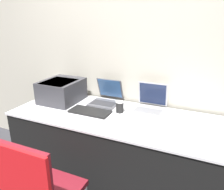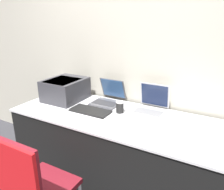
# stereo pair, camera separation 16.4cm
# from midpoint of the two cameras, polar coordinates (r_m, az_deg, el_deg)

# --- Properties ---
(wall_back) EXTENTS (8.00, 0.05, 2.60)m
(wall_back) POSITION_cam_midpoint_polar(r_m,az_deg,el_deg) (2.29, 8.78, 10.36)
(wall_back) COLOR #B7B2A3
(wall_back) RESTS_ON ground_plane
(table) EXTENTS (2.01, 0.77, 0.80)m
(table) POSITION_cam_midpoint_polar(r_m,az_deg,el_deg) (2.23, 3.37, -14.80)
(table) COLOR black
(table) RESTS_ON ground_plane
(printer) EXTENTS (0.38, 0.43, 0.23)m
(printer) POSITION_cam_midpoint_polar(r_m,az_deg,el_deg) (2.42, -10.23, 1.60)
(printer) COLOR #333338
(printer) RESTS_ON table
(laptop_left) EXTENTS (0.29, 0.33, 0.24)m
(laptop_left) POSITION_cam_midpoint_polar(r_m,az_deg,el_deg) (2.32, 1.05, -0.76)
(laptop_left) COLOR #4C4C51
(laptop_left) RESTS_ON table
(laptop_right) EXTENTS (0.29, 0.30, 0.26)m
(laptop_right) POSITION_cam_midpoint_polar(r_m,az_deg,el_deg) (2.15, 12.30, -2.83)
(laptop_right) COLOR #B7B7BC
(laptop_right) RESTS_ON table
(external_keyboard) EXTENTS (0.39, 0.18, 0.02)m
(external_keyboard) POSITION_cam_midpoint_polar(r_m,az_deg,el_deg) (2.11, -3.47, -4.17)
(external_keyboard) COLOR black
(external_keyboard) RESTS_ON table
(coffee_cup) EXTENTS (0.08, 0.08, 0.11)m
(coffee_cup) POSITION_cam_midpoint_polar(r_m,az_deg,el_deg) (2.08, 4.35, -3.20)
(coffee_cup) COLOR black
(coffee_cup) RESTS_ON table
(chair) EXTENTS (0.44, 0.43, 0.96)m
(chair) POSITION_cam_midpoint_polar(r_m,az_deg,el_deg) (1.65, -18.40, -21.13)
(chair) COLOR maroon
(chair) RESTS_ON ground_plane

